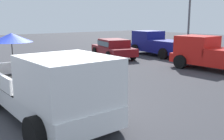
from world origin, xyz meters
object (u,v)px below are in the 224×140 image
object	(u,v)px
pickup_truck_red	(213,54)
pickup_truck_far	(156,44)
pickup_truck_main	(49,87)
motel_sign	(190,6)
parked_sedan_near	(113,47)

from	to	relation	value
pickup_truck_red	pickup_truck_far	world-z (taller)	same
pickup_truck_main	motel_sign	distance (m)	17.25
pickup_truck_far	parked_sedan_near	distance (m)	3.56
pickup_truck_red	pickup_truck_far	xyz separation A→B (m)	(-5.94, 1.97, 0.00)
pickup_truck_far	pickup_truck_red	bearing A→B (deg)	167.44
parked_sedan_near	pickup_truck_main	bearing A→B (deg)	148.63
pickup_truck_main	parked_sedan_near	world-z (taller)	pickup_truck_main
parked_sedan_near	pickup_truck_far	bearing A→B (deg)	-89.25
motel_sign	pickup_truck_main	bearing A→B (deg)	-65.37
parked_sedan_near	motel_sign	distance (m)	7.57
parked_sedan_near	pickup_truck_red	bearing A→B (deg)	-152.97
pickup_truck_red	motel_sign	world-z (taller)	motel_sign
pickup_truck_main	parked_sedan_near	distance (m)	11.97
pickup_truck_red	parked_sedan_near	xyz separation A→B (m)	(-6.80, -1.48, -0.13)
pickup_truck_main	pickup_truck_far	xyz separation A→B (m)	(-7.43, 12.08, -0.10)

